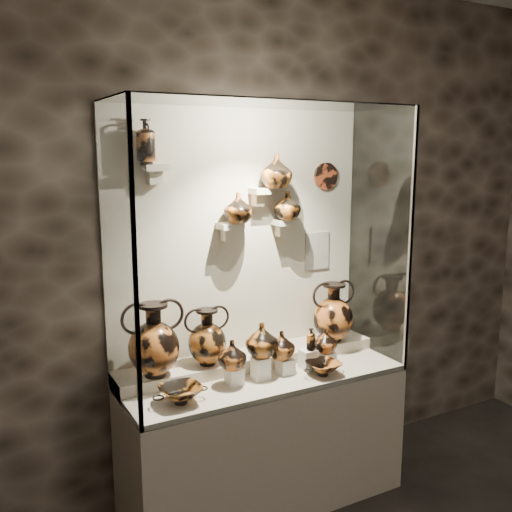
{
  "coord_description": "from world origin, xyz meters",
  "views": [
    {
      "loc": [
        -1.57,
        -0.62,
        2.15
      ],
      "look_at": [
        -0.04,
        2.19,
        1.55
      ],
      "focal_mm": 40.0,
      "sensor_mm": 36.0,
      "label": 1
    }
  ],
  "objects": [
    {
      "name": "rear_tier",
      "position": [
        0.0,
        2.35,
        0.85
      ],
      "size": [
        1.7,
        0.25,
        0.1
      ],
      "primitive_type": "cube",
      "color": "#BAAA90",
      "rests_on": "plinth"
    },
    {
      "name": "glass_top",
      "position": [
        0.0,
        2.18,
        2.4
      ],
      "size": [
        1.7,
        0.6,
        0.01
      ],
      "primitive_type": "cube",
      "color": "white",
      "rests_on": "back_panel"
    },
    {
      "name": "pedestal_e",
      "position": [
        0.42,
        2.13,
        0.87
      ],
      "size": [
        0.09,
        0.09,
        0.08
      ],
      "primitive_type": "cube",
      "color": "silver",
      "rests_on": "front_tier"
    },
    {
      "name": "back_panel",
      "position": [
        0.0,
        2.5,
        1.6
      ],
      "size": [
        1.7,
        0.03,
        1.6
      ],
      "primitive_type": "cube",
      "color": "beige",
      "rests_on": "plinth"
    },
    {
      "name": "glass_left",
      "position": [
        -0.85,
        2.18,
        1.6
      ],
      "size": [
        0.01,
        0.6,
        1.6
      ],
      "primitive_type": "cube",
      "color": "white",
      "rests_on": "plinth"
    },
    {
      "name": "pedestal_d",
      "position": [
        0.28,
        2.13,
        0.89
      ],
      "size": [
        0.09,
        0.09,
        0.12
      ],
      "primitive_type": "cube",
      "color": "silver",
      "rests_on": "front_tier"
    },
    {
      "name": "lekythos_tall",
      "position": [
        -0.6,
        2.41,
        2.21
      ],
      "size": [
        0.11,
        0.11,
        0.28
      ],
      "primitive_type": null,
      "rotation": [
        0.0,
        0.0,
        -0.03
      ],
      "color": "#AB5920",
      "rests_on": "bracket_ul"
    },
    {
      "name": "bracket_cc",
      "position": [
        0.28,
        2.42,
        1.7
      ],
      "size": [
        0.14,
        0.12,
        0.04
      ],
      "primitive_type": "cube",
      "color": "beige",
      "rests_on": "back_panel"
    },
    {
      "name": "glass_front",
      "position": [
        0.0,
        1.88,
        1.6
      ],
      "size": [
        1.7,
        0.01,
        1.6
      ],
      "primitive_type": "cube",
      "color": "white",
      "rests_on": "plinth"
    },
    {
      "name": "pedestal_c",
      "position": [
        0.12,
        2.13,
        0.88
      ],
      "size": [
        0.09,
        0.09,
        0.09
      ],
      "primitive_type": "cube",
      "color": "silver",
      "rests_on": "front_tier"
    },
    {
      "name": "pedestal_b",
      "position": [
        -0.05,
        2.13,
        0.9
      ],
      "size": [
        0.09,
        0.09,
        0.13
      ],
      "primitive_type": "cube",
      "color": "silver",
      "rests_on": "front_tier"
    },
    {
      "name": "jug_b",
      "position": [
        -0.03,
        2.15,
        1.06
      ],
      "size": [
        0.25,
        0.25,
        0.2
      ],
      "primitive_type": "imported",
      "rotation": [
        0.0,
        0.0,
        0.36
      ],
      "color": "#A65A1D",
      "rests_on": "pedestal_b"
    },
    {
      "name": "bracket_ca",
      "position": [
        -0.1,
        2.42,
        1.7
      ],
      "size": [
        0.14,
        0.12,
        0.04
      ],
      "primitive_type": "cube",
      "color": "beige",
      "rests_on": "back_panel"
    },
    {
      "name": "amphora_left",
      "position": [
        -0.63,
        2.3,
        1.11
      ],
      "size": [
        0.4,
        0.4,
        0.42
      ],
      "primitive_type": null,
      "rotation": [
        0.0,
        0.0,
        -0.21
      ],
      "color": "#AB5920",
      "rests_on": "rear_tier"
    },
    {
      "name": "kylix_right",
      "position": [
        0.3,
        2.0,
        0.88
      ],
      "size": [
        0.27,
        0.24,
        0.1
      ],
      "primitive_type": null,
      "rotation": [
        0.0,
        0.0,
        0.1
      ],
      "color": "#AB5920",
      "rests_on": "front_tier"
    },
    {
      "name": "frame_post_left",
      "position": [
        -0.84,
        1.89,
        1.6
      ],
      "size": [
        0.02,
        0.02,
        1.6
      ],
      "primitive_type": "cube",
      "color": "gray",
      "rests_on": "plinth"
    },
    {
      "name": "jug_a",
      "position": [
        -0.24,
        2.11,
        1.01
      ],
      "size": [
        0.19,
        0.19,
        0.17
      ],
      "primitive_type": "imported",
      "rotation": [
        0.0,
        0.0,
        0.19
      ],
      "color": "#AB5920",
      "rests_on": "pedestal_a"
    },
    {
      "name": "jug_c",
      "position": [
        0.1,
        2.15,
        1.0
      ],
      "size": [
        0.2,
        0.2,
        0.17
      ],
      "primitive_type": "imported",
      "rotation": [
        0.0,
        0.0,
        0.24
      ],
      "color": "#AB5920",
      "rests_on": "pedestal_c"
    },
    {
      "name": "ovoid_vase_b",
      "position": [
        0.19,
        2.37,
        2.02
      ],
      "size": [
        0.26,
        0.26,
        0.2
      ],
      "primitive_type": "imported",
      "rotation": [
        0.0,
        0.0,
        -0.42
      ],
      "color": "#A65A1D",
      "rests_on": "bracket_cb"
    },
    {
      "name": "kylix_left",
      "position": [
        -0.58,
        2.04,
        0.89
      ],
      "size": [
        0.3,
        0.25,
        0.12
      ],
      "primitive_type": null,
      "rotation": [
        0.0,
        0.0,
        0.03
      ],
      "color": "#A65A1D",
      "rests_on": "front_tier"
    },
    {
      "name": "plinth",
      "position": [
        0.0,
        2.18,
        0.4
      ],
      "size": [
        1.7,
        0.6,
        0.8
      ],
      "primitive_type": "cube",
      "color": "beige",
      "rests_on": "floor"
    },
    {
      "name": "amphora_right",
      "position": [
        0.6,
        2.31,
        1.1
      ],
      "size": [
        0.4,
        0.4,
        0.39
      ],
      "primitive_type": null,
      "rotation": [
        0.0,
        0.0,
        0.34
      ],
      "color": "#AB5920",
      "rests_on": "rear_tier"
    },
    {
      "name": "info_placard",
      "position": [
        0.57,
        2.47,
        1.48
      ],
      "size": [
        0.19,
        0.01,
        0.25
      ],
      "primitive_type": "cube",
      "color": "beige",
      "rests_on": "back_panel"
    },
    {
      "name": "lekythos_small",
      "position": [
        0.29,
        2.11,
        1.03
      ],
      "size": [
        0.09,
        0.09,
        0.15
      ],
      "primitive_type": null,
      "rotation": [
        0.0,
        0.0,
        -0.34
      ],
      "color": "#A65A1D",
      "rests_on": "pedestal_d"
    },
    {
      "name": "wall_back",
      "position": [
        0.0,
        2.5,
        1.6
      ],
      "size": [
        5.0,
        0.02,
        3.2
      ],
      "primitive_type": "cube",
      "color": "#2B221B",
      "rests_on": "ground"
    },
    {
      "name": "front_tier",
      "position": [
        0.0,
        2.18,
        0.82
      ],
      "size": [
        1.68,
        0.58,
        0.03
      ],
      "primitive_type": "cube",
      "color": "#BAAA90",
      "rests_on": "plinth"
    },
    {
      "name": "ovoid_vase_a",
      "position": [
        -0.06,
        2.38,
        1.81
      ],
      "size": [
        0.21,
        0.21,
        0.18
      ],
      "primitive_type": "imported",
      "rotation": [
        0.0,
        0.0,
        -0.2
      ],
      "color": "#A65A1D",
      "rests_on": "bracket_ca"
    },
    {
      "name": "ovoid_vase_c",
      "position": [
        0.28,
        2.38,
        1.81
      ],
      "size": [
        0.2,
        0.2,
        0.18
      ],
      "primitive_type": "imported",
      "rotation": [
        0.0,
        0.0,
        0.21
      ],
      "color": "#A65A1D",
      "rests_on": "bracket_cc"
    },
    {
      "name": "bracket_ul",
      "position": [
        -0.55,
        2.42,
        2.05
      ],
      "size": [
        0.14,
        0.12,
        0.04
      ],
      "primitive_type": "cube",
      "color": "beige",
      "rests_on": "back_panel"
    },
    {
      "name": "wall_plate",
      "position": [
        0.62,
        2.47,
        1.98
      ],
      "size": [
        0.18,
        0.02,
        0.18
      ],
      "primitive_type": "cylinder",
      "rotation": [
        1.57,
        0.0,
        0.0
      ],
      "color": "#A03E1F",
      "rests_on": "back_panel"
    },
    {
      "name": "bracket_cb",
      "position": [
        0.1,
        2.42,
        1.9
      ],
      "size": [
        0.1,
        0.12,
        0.04
      ],
      "primitive_type": "cube",
      "color": "beige",
      "rests_on": "back_panel"
    },
    {
      "name": "pedestal_a",
      "position": [
        -0.22,
        2.13,
        0.88
      ],
      "size": [
        0.09,
        0.09,
        0.1
      ],
      "primitive_type": "cube",
      "color": "silver",
      "rests_on": "front_tier"
    },
    {
      "name": "glass_right",
      "position": [
        0.85,
        2.18,
        1.6
      ],
      "size": [
        0.01,
        0.6,
        1.6
      ],
      "primitive_type": "cube",
      "color": "white",
      "rests_on": "plinth"
    },
    {
      "name": "jug_e",
      "position": [
        0.41,
        2.13,
        0.98
      ],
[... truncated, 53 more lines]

